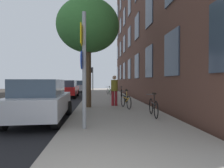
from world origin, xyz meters
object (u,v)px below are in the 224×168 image
object	(u,v)px
car_2	(79,86)
bicycle_0	(153,107)
pedestrian_0	(114,88)
bicycle_2	(126,97)
bicycle_1	(126,101)
car_1	(68,89)
bicycle_5	(109,91)
sign_post	(83,64)
tree_near	(88,26)
bicycle_4	(121,92)
bicycle_3	(112,94)
car_0	(41,100)
traffic_light	(92,74)

from	to	relation	value
car_2	bicycle_0	bearing A→B (deg)	-75.59
pedestrian_0	bicycle_2	bearing A→B (deg)	56.73
bicycle_1	car_1	bearing A→B (deg)	118.74
bicycle_2	bicycle_5	distance (m)	7.23
sign_post	pedestrian_0	xyz separation A→B (m)	(1.43, 5.10, -0.97)
tree_near	car_2	size ratio (longest dim) A/B	1.46
bicycle_2	pedestrian_0	distance (m)	1.80
car_1	bicycle_4	bearing A→B (deg)	-7.93
bicycle_1	bicycle_3	distance (m)	4.81
car_0	tree_near	bearing A→B (deg)	61.47
bicycle_1	car_2	world-z (taller)	car_2
bicycle_1	bicycle_0	bearing A→B (deg)	-72.20
sign_post	pedestrian_0	distance (m)	5.38
car_1	car_2	xyz separation A→B (m)	(0.27, 8.51, -0.00)
bicycle_1	car_1	size ratio (longest dim) A/B	0.39
sign_post	bicycle_2	size ratio (longest dim) A/B	2.27
tree_near	bicycle_2	distance (m)	5.13
car_1	bicycle_2	bearing A→B (deg)	-49.32
bicycle_5	car_2	xyz separation A→B (m)	(-3.79, 6.82, 0.37)
bicycle_0	car_0	world-z (taller)	car_0
bicycle_0	bicycle_3	world-z (taller)	bicycle_0
bicycle_0	tree_near	bearing A→B (deg)	133.68
bicycle_5	car_1	world-z (taller)	car_1
bicycle_3	car_1	xyz separation A→B (m)	(-4.01, 3.11, 0.34)
bicycle_0	bicycle_2	distance (m)	4.81
bicycle_2	bicycle_3	xyz separation A→B (m)	(-0.72, 2.40, 0.03)
bicycle_3	car_2	size ratio (longest dim) A/B	0.43
bicycle_5	car_0	distance (m)	12.59
tree_near	car_0	distance (m)	5.11
pedestrian_0	car_0	xyz separation A→B (m)	(-3.16, -3.52, -0.29)
pedestrian_0	bicycle_1	bearing A→B (deg)	-62.58
bicycle_1	pedestrian_0	bearing A→B (deg)	117.42
traffic_light	bicycle_5	bearing A→B (deg)	-77.25
sign_post	bicycle_4	size ratio (longest dim) A/B	2.17
bicycle_5	car_1	xyz separation A→B (m)	(-4.06, -1.69, 0.37)
sign_post	tree_near	size ratio (longest dim) A/B	0.60
bicycle_2	bicycle_5	world-z (taller)	bicycle_5
bicycle_1	car_1	world-z (taller)	car_1
tree_near	bicycle_1	bearing A→B (deg)	-14.66
pedestrian_0	car_1	xyz separation A→B (m)	(-3.82, 6.90, -0.29)
bicycle_1	bicycle_5	xyz separation A→B (m)	(-0.28, 9.60, -0.03)
bicycle_1	bicycle_2	distance (m)	2.43
tree_near	car_1	size ratio (longest dim) A/B	1.37
tree_near	car_2	distance (m)	16.45
traffic_light	car_1	xyz separation A→B (m)	(-2.03, -10.63, -1.72)
tree_near	car_0	bearing A→B (deg)	-118.53
bicycle_0	pedestrian_0	xyz separation A→B (m)	(-1.29, 3.40, 0.63)
sign_post	car_0	xyz separation A→B (m)	(-1.74, 1.58, -1.26)
bicycle_0	bicycle_4	bearing A→B (deg)	90.31
sign_post	bicycle_4	bearing A→B (deg)	76.72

